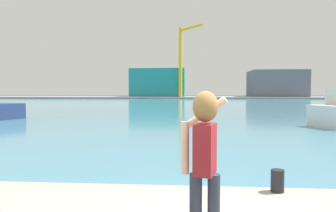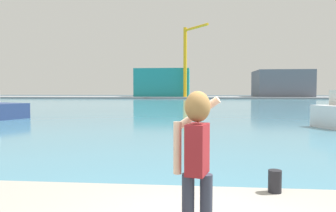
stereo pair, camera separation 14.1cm
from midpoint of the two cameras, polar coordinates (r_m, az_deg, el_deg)
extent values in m
plane|color=#334751|center=(53.66, 5.52, 0.41)|extent=(220.00, 220.00, 0.00)
cube|color=teal|center=(55.66, 5.52, 0.50)|extent=(140.00, 100.00, 0.02)
cube|color=gray|center=(95.64, 5.43, 1.59)|extent=(140.00, 20.00, 0.48)
cylinder|color=#2D3342|center=(3.65, 4.88, -18.60)|extent=(0.14, 0.14, 0.82)
cylinder|color=#2D3342|center=(3.65, 8.19, -18.59)|extent=(0.14, 0.14, 0.82)
cube|color=maroon|center=(3.46, 6.60, -7.89)|extent=(0.28, 0.38, 0.56)
sphere|color=#E0B293|center=(3.40, 6.65, -0.26)|extent=(0.22, 0.22, 0.22)
ellipsoid|color=olive|center=(3.38, 6.66, -0.11)|extent=(0.28, 0.26, 0.34)
cylinder|color=#E0B293|center=(3.46, 2.92, -7.71)|extent=(0.09, 0.09, 0.58)
cylinder|color=#E0B293|center=(3.63, 6.69, -1.33)|extent=(0.53, 0.22, 0.40)
cube|color=black|center=(3.74, 7.13, 1.39)|extent=(0.03, 0.07, 0.14)
cylinder|color=black|center=(5.78, 19.76, -12.92)|extent=(0.22, 0.22, 0.38)
cube|color=teal|center=(97.10, -0.96, 4.29)|extent=(16.68, 9.66, 8.59)
cube|color=slate|center=(100.57, 20.21, 3.88)|extent=(15.78, 13.16, 7.92)
cylinder|color=yellow|center=(90.47, 3.21, 8.02)|extent=(1.00, 1.00, 19.99)
cylinder|color=yellow|center=(87.89, 5.21, 14.23)|extent=(6.73, 8.22, 0.70)
camera|label=1|loc=(0.07, -89.53, 0.02)|focal=33.09mm
camera|label=2|loc=(0.07, 90.47, -0.02)|focal=33.09mm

